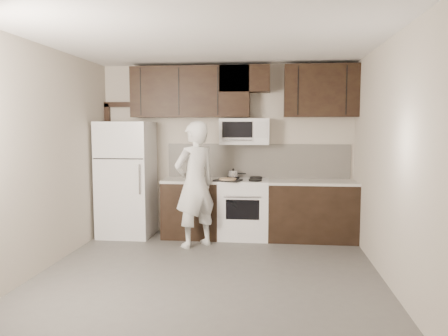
% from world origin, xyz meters
% --- Properties ---
extents(floor, '(4.50, 4.50, 0.00)m').
position_xyz_m(floor, '(0.00, 0.00, 0.00)').
color(floor, '#555350').
rests_on(floor, ground).
extents(back_wall, '(4.00, 0.00, 4.00)m').
position_xyz_m(back_wall, '(0.00, 2.25, 1.35)').
color(back_wall, '#BEB2A1').
rests_on(back_wall, ground).
extents(ceiling, '(4.50, 4.50, 0.00)m').
position_xyz_m(ceiling, '(0.00, 0.00, 2.70)').
color(ceiling, white).
rests_on(ceiling, back_wall).
extents(counter_run, '(2.95, 0.64, 0.91)m').
position_xyz_m(counter_run, '(0.60, 1.94, 0.46)').
color(counter_run, black).
rests_on(counter_run, floor).
extents(stove, '(0.76, 0.66, 0.94)m').
position_xyz_m(stove, '(0.30, 1.94, 0.46)').
color(stove, white).
rests_on(stove, floor).
extents(backsplash, '(2.90, 0.02, 0.54)m').
position_xyz_m(backsplash, '(0.50, 2.24, 1.18)').
color(backsplash, beige).
rests_on(backsplash, counter_run).
extents(upper_cabinets, '(3.48, 0.35, 0.78)m').
position_xyz_m(upper_cabinets, '(0.21, 2.08, 2.28)').
color(upper_cabinets, black).
rests_on(upper_cabinets, back_wall).
extents(microwave, '(0.76, 0.42, 0.40)m').
position_xyz_m(microwave, '(0.30, 2.06, 1.65)').
color(microwave, white).
rests_on(microwave, upper_cabinets).
extents(refrigerator, '(0.80, 0.76, 1.80)m').
position_xyz_m(refrigerator, '(-1.55, 1.89, 0.90)').
color(refrigerator, white).
rests_on(refrigerator, floor).
extents(door_trim, '(0.50, 0.08, 2.12)m').
position_xyz_m(door_trim, '(-1.92, 2.21, 1.25)').
color(door_trim, black).
rests_on(door_trim, floor).
extents(saucepan, '(0.29, 0.17, 0.16)m').
position_xyz_m(saucepan, '(0.12, 2.09, 0.97)').
color(saucepan, silver).
rests_on(saucepan, stove).
extents(baking_tray, '(0.44, 0.38, 0.02)m').
position_xyz_m(baking_tray, '(0.07, 1.76, 0.92)').
color(baking_tray, black).
rests_on(baking_tray, counter_run).
extents(pizza, '(0.32, 0.32, 0.02)m').
position_xyz_m(pizza, '(0.07, 1.76, 0.94)').
color(pizza, '#C8B086').
rests_on(pizza, baking_tray).
extents(person, '(0.77, 0.77, 1.81)m').
position_xyz_m(person, '(-0.37, 1.38, 0.90)').
color(person, silver).
rests_on(person, floor).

